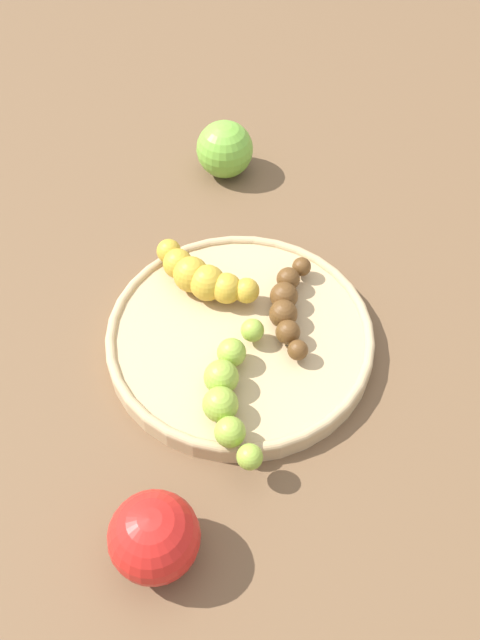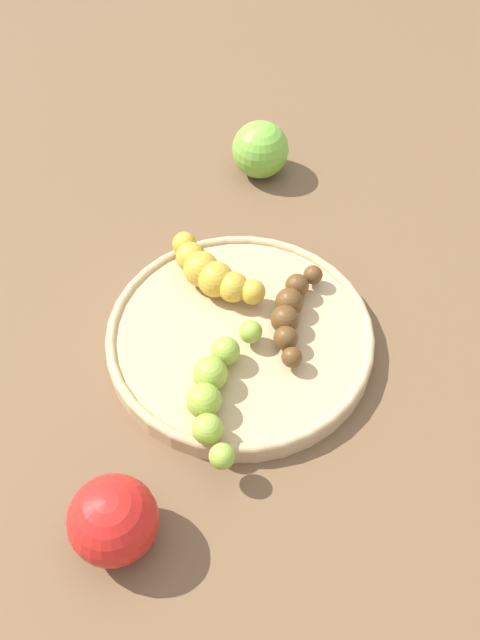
% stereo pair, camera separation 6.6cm
% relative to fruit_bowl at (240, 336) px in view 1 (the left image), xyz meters
% --- Properties ---
extents(ground_plane, '(2.40, 2.40, 0.00)m').
position_rel_fruit_bowl_xyz_m(ground_plane, '(0.00, 0.00, -0.01)').
color(ground_plane, brown).
extents(fruit_bowl, '(0.26, 0.26, 0.02)m').
position_rel_fruit_bowl_xyz_m(fruit_bowl, '(0.00, 0.00, 0.00)').
color(fruit_bowl, tan).
rests_on(fruit_bowl, ground_plane).
extents(banana_overripe, '(0.11, 0.08, 0.03)m').
position_rel_fruit_bowl_xyz_m(banana_overripe, '(0.05, -0.02, 0.02)').
color(banana_overripe, '#593819').
rests_on(banana_overripe, fruit_bowl).
extents(banana_spotted, '(0.05, 0.12, 0.04)m').
position_rel_fruit_bowl_xyz_m(banana_spotted, '(0.02, 0.07, 0.03)').
color(banana_spotted, gold).
rests_on(banana_spotted, fruit_bowl).
extents(banana_green, '(0.12, 0.11, 0.03)m').
position_rel_fruit_bowl_xyz_m(banana_green, '(-0.07, -0.04, 0.02)').
color(banana_green, '#8CAD38').
rests_on(banana_green, fruit_bowl).
extents(apple_green, '(0.07, 0.07, 0.07)m').
position_rel_fruit_bowl_xyz_m(apple_green, '(0.19, 0.18, 0.02)').
color(apple_green, '#72B238').
rests_on(apple_green, ground_plane).
extents(apple_red, '(0.07, 0.07, 0.07)m').
position_rel_fruit_bowl_xyz_m(apple_red, '(-0.20, -0.09, 0.02)').
color(apple_red, red).
rests_on(apple_red, ground_plane).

